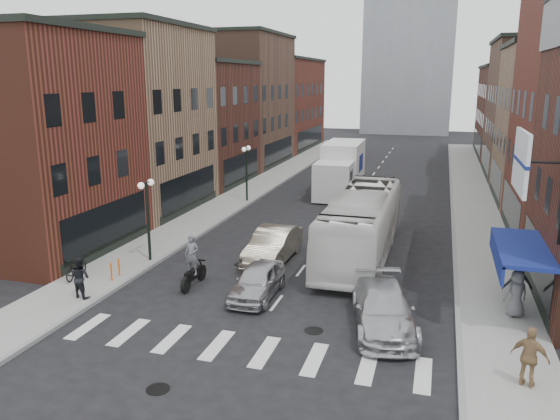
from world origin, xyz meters
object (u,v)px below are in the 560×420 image
at_px(billboard_sign, 524,164).
at_px(sedan_left_near, 258,281).
at_px(box_truck, 341,169).
at_px(bike_rack, 115,270).
at_px(motorcycle_rider, 193,263).
at_px(parked_bicycle, 76,268).
at_px(ped_right_c, 516,294).
at_px(streetlamp_far, 246,163).
at_px(ped_right_a, 518,282).
at_px(ped_right_b, 530,357).
at_px(curb_car, 384,309).
at_px(ped_left_solo, 80,277).
at_px(transit_bus, 362,224).
at_px(streetlamp_near, 147,205).
at_px(sedan_left_far, 273,245).

relative_size(billboard_sign, sedan_left_near, 0.92).
bearing_deg(box_truck, billboard_sign, -67.57).
distance_m(bike_rack, motorcycle_rider, 3.68).
distance_m(parked_bicycle, ped_right_c, 18.35).
xyz_separation_m(streetlamp_far, sedan_left_near, (6.45, -16.55, -2.23)).
relative_size(motorcycle_rider, ped_right_c, 1.30).
bearing_deg(ped_right_c, ped_right_a, -122.84).
height_order(billboard_sign, ped_right_b, billboard_sign).
xyz_separation_m(bike_rack, ped_right_b, (16.41, -4.31, 0.51)).
bearing_deg(box_truck, streetlamp_far, -140.50).
relative_size(ped_right_a, ped_right_c, 0.99).
height_order(parked_bicycle, ped_right_a, ped_right_a).
relative_size(curb_car, ped_left_solo, 3.02).
distance_m(transit_bus, sedan_left_near, 7.48).
bearing_deg(transit_bus, streetlamp_near, -157.23).
relative_size(transit_bus, ped_right_c, 6.67).
height_order(motorcycle_rider, ped_right_a, motorcycle_rider).
relative_size(ped_left_solo, ped_right_a, 0.95).
distance_m(sedan_left_near, parked_bicycle, 8.36).
distance_m(bike_rack, ped_right_a, 16.94).
bearing_deg(ped_right_c, ped_left_solo, -13.46).
height_order(transit_bus, ped_right_a, transit_bus).
bearing_deg(bike_rack, billboard_sign, -2.83).
bearing_deg(bike_rack, motorcycle_rider, 6.03).
distance_m(curb_car, ped_right_c, 5.10).
relative_size(billboard_sign, box_truck, 0.41).
bearing_deg(ped_left_solo, streetlamp_near, -84.72).
relative_size(parked_bicycle, ped_right_c, 0.96).
distance_m(box_truck, ped_right_a, 22.57).
distance_m(motorcycle_rider, sedan_left_near, 3.07).
xyz_separation_m(streetlamp_far, curb_car, (11.77, -18.05, -2.16)).
xyz_separation_m(motorcycle_rider, parked_bicycle, (-5.31, -0.81, -0.50)).
xyz_separation_m(sedan_left_near, sedan_left_far, (-0.74, 4.55, 0.13)).
bearing_deg(curb_car, streetlamp_far, 111.05).
relative_size(streetlamp_far, box_truck, 0.45).
bearing_deg(streetlamp_near, bike_rack, -94.24).
bearing_deg(bike_rack, ped_left_solo, -92.48).
distance_m(motorcycle_rider, ped_left_solo, 4.59).
distance_m(transit_bus, ped_right_b, 12.83).
bearing_deg(billboard_sign, motorcycle_rider, 174.63).
height_order(curb_car, ped_right_a, ped_right_a).
xyz_separation_m(box_truck, ped_right_b, (10.25, -26.18, -0.87)).
relative_size(box_truck, sedan_left_far, 1.83).
bearing_deg(ped_right_c, billboard_sign, 50.66).
bearing_deg(transit_bus, ped_right_a, -34.80).
relative_size(streetlamp_near, streetlamp_far, 1.00).
bearing_deg(billboard_sign, streetlamp_near, 167.65).
relative_size(sedan_left_far, ped_right_c, 2.74).
xyz_separation_m(transit_bus, parked_bicycle, (-11.67, -7.21, -1.07)).
height_order(streetlamp_far, motorcycle_rider, streetlamp_far).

